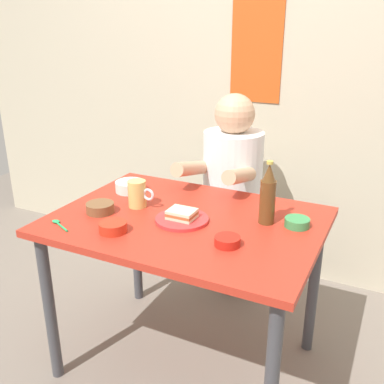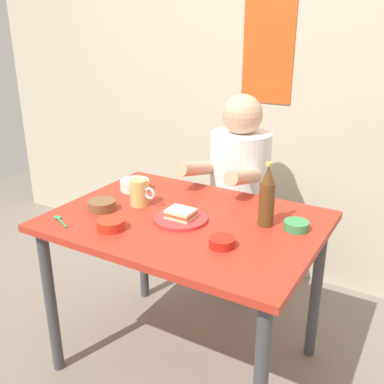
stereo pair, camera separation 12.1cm
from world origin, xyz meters
name	(u,v)px [view 2 (the right image)]	position (x,y,z in m)	size (l,w,h in m)	color
ground_plane	(187,360)	(0.00, 0.00, 0.00)	(6.00, 6.00, 0.00)	slate
wall_back	(281,61)	(0.00, 1.05, 1.30)	(4.40, 0.09, 2.60)	#BCB299
dining_table	(186,238)	(0.00, 0.00, 0.65)	(1.10, 0.80, 0.74)	#B72D1E
stool	(237,240)	(-0.04, 0.63, 0.35)	(0.34, 0.34, 0.45)	#4C4C51
person_seated	(239,171)	(-0.04, 0.62, 0.77)	(0.33, 0.56, 0.72)	white
plate_orange	(181,219)	(-0.01, -0.03, 0.75)	(0.22, 0.22, 0.01)	red
sandwich	(181,214)	(-0.01, -0.03, 0.77)	(0.11, 0.09, 0.04)	beige
beer_mug	(139,192)	(-0.25, 0.02, 0.80)	(0.13, 0.08, 0.12)	#D1BC66
beer_bottle	(267,197)	(0.31, 0.10, 0.86)	(0.06, 0.06, 0.26)	#593819
condiment_bowl_brown	(102,205)	(-0.36, -0.11, 0.76)	(0.12, 0.12, 0.04)	brown
rice_bowl_white	(135,184)	(-0.39, 0.16, 0.77)	(0.14, 0.14, 0.05)	silver
sauce_bowl_chili	(111,224)	(-0.20, -0.24, 0.76)	(0.11, 0.11, 0.04)	red
dip_bowl_green	(296,225)	(0.43, 0.12, 0.76)	(0.10, 0.10, 0.03)	#388C4C
sambal_bowl_red	(222,242)	(0.24, -0.15, 0.76)	(0.10, 0.10, 0.03)	#B21E14
spoon	(59,219)	(-0.44, -0.28, 0.75)	(0.12, 0.06, 0.01)	#26A559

